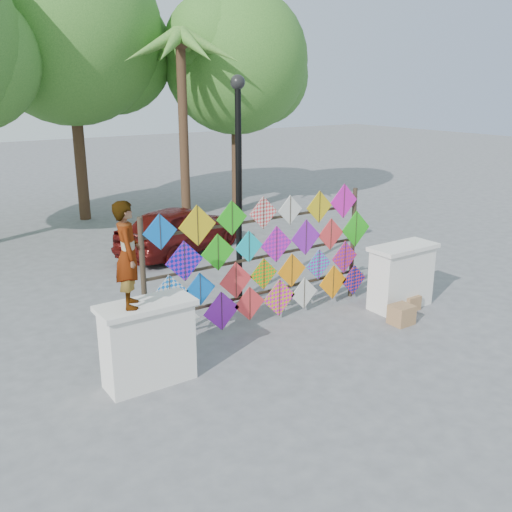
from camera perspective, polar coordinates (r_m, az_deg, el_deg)
name	(u,v)px	position (r m, az deg, el deg)	size (l,w,h in m)	color
ground	(286,335)	(10.27, 3.00, -7.88)	(80.00, 80.00, 0.00)	gray
parapet_left	(148,343)	(8.61, -10.75, -8.52)	(1.40, 0.65, 1.28)	silver
parapet_right	(401,276)	(11.64, 14.33, -1.94)	(1.40, 0.65, 1.28)	silver
kite_rack	(268,259)	(10.45, 1.20, -0.33)	(4.99, 0.24, 2.43)	#2E241A
tree_mid	(72,33)	(19.38, -17.90, 20.49)	(6.30, 5.60, 8.61)	#4A311F
tree_east	(238,62)	(20.08, -1.85, 18.83)	(5.40, 4.80, 7.42)	#4A311F
palm_tree	(181,60)	(17.31, -7.52, 18.90)	(3.62, 3.62, 5.83)	#4A311F
vendor_woman	(128,255)	(8.04, -12.69, 0.13)	(0.55, 0.36, 1.52)	#99999E
sedan	(180,229)	(15.12, -7.59, 2.71)	(1.50, 3.74, 1.27)	#510F0D
lamppost	(238,169)	(11.26, -1.76, 8.66)	(0.28, 0.28, 4.46)	black
cardboard_box_near	(401,315)	(10.98, 14.34, -5.70)	(0.41, 0.36, 0.36)	olive
cardboard_box_far	(409,302)	(11.72, 15.09, -4.49)	(0.34, 0.32, 0.29)	olive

